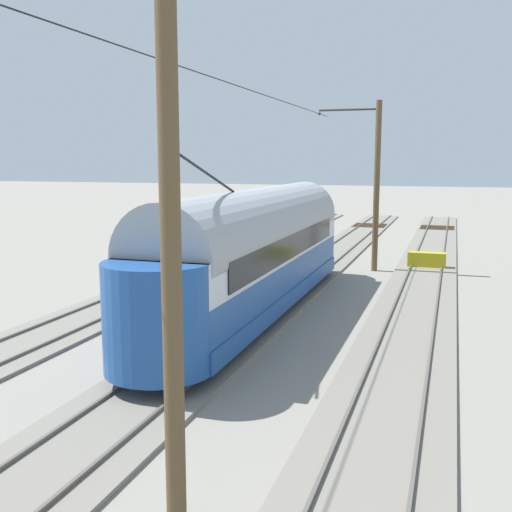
# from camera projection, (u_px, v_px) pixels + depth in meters

# --- Properties ---
(ground_plane) EXTENTS (220.00, 220.00, 0.00)m
(ground_plane) POSITION_uv_depth(u_px,v_px,m) (241.00, 326.00, 19.38)
(ground_plane) COLOR gray
(track_streetcar_siding) EXTENTS (2.80, 80.00, 0.18)m
(track_streetcar_siding) POSITION_uv_depth(u_px,v_px,m) (407.00, 336.00, 18.08)
(track_streetcar_siding) COLOR slate
(track_streetcar_siding) RESTS_ON ground
(track_adjacent_siding) EXTENTS (2.80, 80.00, 0.18)m
(track_adjacent_siding) POSITION_uv_depth(u_px,v_px,m) (244.00, 321.00, 19.67)
(track_adjacent_siding) COLOR slate
(track_adjacent_siding) RESTS_ON ground
(track_third_siding) EXTENTS (2.80, 80.00, 0.18)m
(track_third_siding) POSITION_uv_depth(u_px,v_px,m) (106.00, 309.00, 21.25)
(track_third_siding) COLOR slate
(track_third_siding) RESTS_ON ground
(vintage_streetcar) EXTENTS (2.65, 16.89, 5.46)m
(vintage_streetcar) POSITION_uv_depth(u_px,v_px,m) (256.00, 249.00, 20.46)
(vintage_streetcar) COLOR #1E4C93
(vintage_streetcar) RESTS_ON ground
(catenary_pole_foreground) EXTENTS (3.02, 0.28, 7.98)m
(catenary_pole_foreground) POSITION_uv_depth(u_px,v_px,m) (375.00, 183.00, 28.40)
(catenary_pole_foreground) COLOR brown
(catenary_pole_foreground) RESTS_ON ground
(catenary_pole_mid_near) EXTENTS (3.02, 0.28, 7.98)m
(catenary_pole_mid_near) POSITION_uv_depth(u_px,v_px,m) (165.00, 243.00, 7.92)
(catenary_pole_mid_near) COLOR brown
(catenary_pole_mid_near) RESTS_ON ground
(overhead_wire_run) EXTENTS (2.82, 47.64, 0.18)m
(overhead_wire_run) POSITION_uv_depth(u_px,v_px,m) (21.00, 11.00, 8.97)
(overhead_wire_run) COLOR black
(overhead_wire_run) RESTS_ON ground
(track_end_bumper) EXTENTS (1.80, 0.60, 0.80)m
(track_end_bumper) POSITION_uv_depth(u_px,v_px,m) (427.00, 260.00, 29.53)
(track_end_bumper) COLOR #B2A519
(track_end_bumper) RESTS_ON ground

